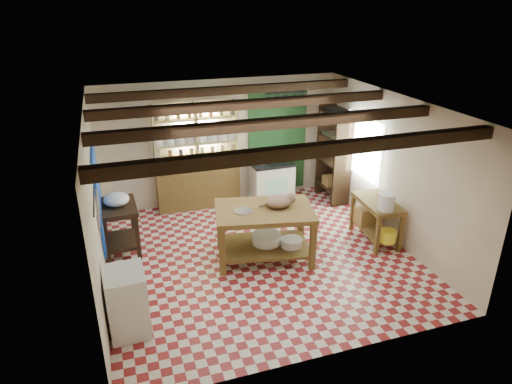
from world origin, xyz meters
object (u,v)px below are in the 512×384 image
object	(u,v)px
stove	(271,181)
prep_table	(120,229)
cat	(279,201)
white_cabinet	(127,302)
work_table	(264,233)
right_counter	(376,220)

from	to	relation	value
stove	prep_table	world-z (taller)	prep_table
prep_table	cat	bearing A→B (deg)	-22.16
white_cabinet	work_table	bearing A→B (deg)	25.94
stove	right_counter	distance (m)	2.55
right_counter	white_cabinet	bearing A→B (deg)	-161.62
right_counter	cat	bearing A→B (deg)	-177.92
white_cabinet	stove	bearing A→B (deg)	44.88
stove	prep_table	xyz separation A→B (m)	(-3.21, -1.26, 0.01)
stove	prep_table	distance (m)	3.45
prep_table	right_counter	distance (m)	4.49
work_table	stove	bearing A→B (deg)	78.65
stove	white_cabinet	xyz separation A→B (m)	(-3.23, -3.40, 0.01)
work_table	cat	world-z (taller)	cat
right_counter	cat	size ratio (longest dim) A/B	2.37
stove	white_cabinet	world-z (taller)	white_cabinet
work_table	cat	distance (m)	0.61
prep_table	cat	distance (m)	2.76
right_counter	work_table	bearing A→B (deg)	-177.74
work_table	prep_table	xyz separation A→B (m)	(-2.28, 0.94, -0.01)
white_cabinet	right_counter	xyz separation A→B (m)	(4.40, 1.14, -0.06)
white_cabinet	right_counter	distance (m)	4.55
work_table	stove	distance (m)	2.39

